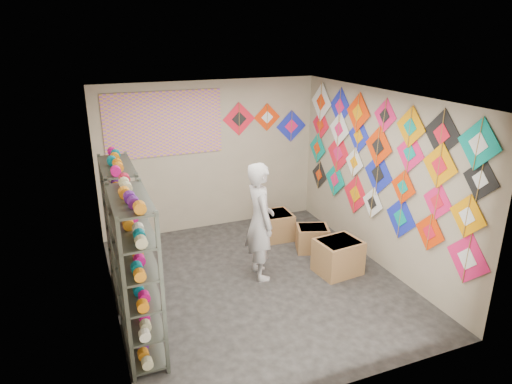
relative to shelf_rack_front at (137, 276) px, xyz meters
name	(u,v)px	position (x,y,z in m)	size (l,w,h in m)	color
ground	(257,282)	(1.78, 0.85, -0.95)	(4.50, 4.50, 0.00)	black
room_walls	(257,176)	(1.78, 0.85, 0.69)	(4.50, 4.50, 4.50)	tan
shelf_rack_front	(137,276)	(0.00, 0.00, 0.00)	(0.40, 1.10, 1.90)	#4C5147
shelf_rack_back	(123,230)	(0.00, 1.30, 0.00)	(0.40, 1.10, 1.90)	#4C5147
string_spools	(129,244)	(0.00, 0.65, 0.10)	(0.12, 2.36, 0.12)	#E00D81
kite_wall_display	(377,160)	(3.76, 0.89, 0.70)	(0.06, 4.34, 2.06)	#F61C63
back_wall_kites	(266,121)	(2.86, 3.09, 0.96)	(1.67, 0.02, 0.82)	red
poster	(164,124)	(0.98, 3.08, 1.05)	(2.00, 0.01, 1.10)	#A054B7
shopkeeper	(260,221)	(1.90, 1.04, -0.06)	(0.46, 0.67, 1.77)	#BDB4AF
carton_a	(338,257)	(3.03, 0.67, -0.69)	(0.63, 0.53, 0.53)	#9B7643
carton_b	(312,238)	(3.03, 1.47, -0.74)	(0.52, 0.42, 0.42)	#9B7643
carton_c	(277,225)	(2.68, 2.14, -0.71)	(0.49, 0.54, 0.47)	#9B7643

